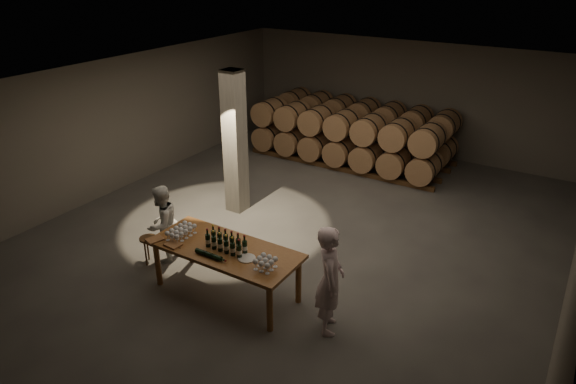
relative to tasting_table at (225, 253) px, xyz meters
The scene contains 15 objects.
room 3.34m from the tasting_table, 123.69° to the left, with size 12.00×12.00×12.00m.
tasting_table is the anchor object (origin of this frame).
barrel_stack_back 7.76m from the tasting_table, 97.11° to the left, with size 5.48×0.95×1.57m.
barrel_stack_front 6.37m from the tasting_table, 98.66° to the left, with size 5.48×0.95×1.57m.
bottle_cluster 0.24m from the tasting_table, 29.34° to the right, with size 0.73×0.23×0.34m.
lying_bottles 0.39m from the tasting_table, 95.73° to the right, with size 0.62×0.08×0.08m.
glass_cluster_left 0.91m from the tasting_table, behind, with size 0.31×0.53×0.18m.
glass_cluster_right 0.96m from the tasting_table, ahead, with size 0.31×0.31×0.19m.
plate 0.53m from the tasting_table, ahead, with size 0.29×0.29×0.02m, color silver.
notebook_near 0.89m from the tasting_table, 153.14° to the right, with size 0.26×0.21×0.03m, color #986037.
notebook_corner 1.26m from the tasting_table, 160.05° to the right, with size 0.22×0.28×0.02m, color #986037.
pen 0.80m from the tasting_table, 148.11° to the right, with size 0.01×0.01×0.13m, color black.
stool 1.88m from the tasting_table, behind, with size 0.32×0.32×0.54m.
person_man 1.93m from the tasting_table, ahead, with size 0.66×0.43×1.80m, color silver.
person_woman 1.70m from the tasting_table, behind, with size 0.74×0.57×1.52m, color silver.
Camera 1 is at (4.78, -8.20, 5.34)m, focal length 32.00 mm.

